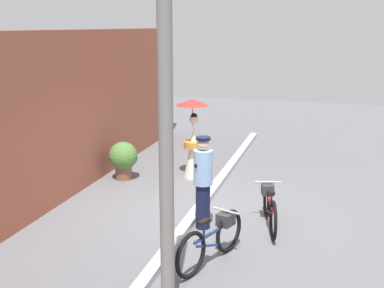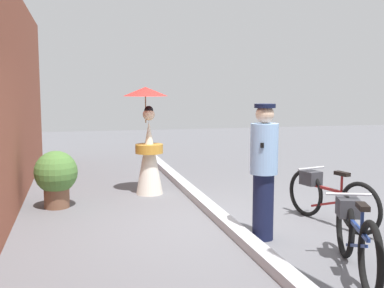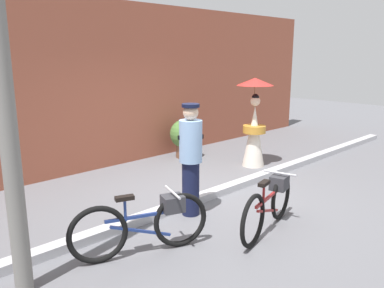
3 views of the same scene
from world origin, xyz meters
name	(u,v)px [view 3 (image 3 of 3)]	position (x,y,z in m)	size (l,w,h in m)	color
ground_plane	(206,199)	(0.00, 0.00, 0.00)	(30.00, 30.00, 0.00)	slate
building_wall	(104,85)	(0.00, 3.03, 1.74)	(14.00, 0.40, 3.49)	brown
sidewalk_curb	(206,196)	(0.00, 0.00, 0.06)	(14.00, 0.20, 0.12)	#B2B2B7
bicycle_near_officer	(145,223)	(-1.84, -0.77, 0.40)	(1.65, 0.70, 0.78)	black
bicycle_far_side	(270,203)	(-0.20, -1.42, 0.40)	(1.68, 0.57, 0.77)	black
person_officer	(191,157)	(-0.62, -0.28, 0.90)	(0.35, 0.34, 1.69)	#141938
person_with_parasol	(254,123)	(2.23, 0.71, 0.95)	(0.78, 0.78, 1.90)	silver
potted_plant_by_door	(185,136)	(1.65, 2.26, 0.51)	(0.69, 0.67, 0.91)	brown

